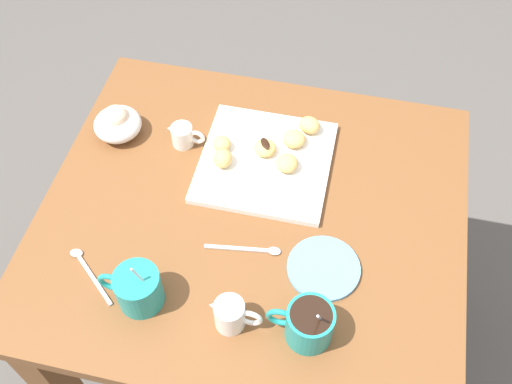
{
  "coord_description": "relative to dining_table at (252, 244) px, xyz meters",
  "views": [
    {
      "loc": [
        -0.17,
        0.72,
        1.83
      ],
      "look_at": [
        0.0,
        -0.04,
        0.76
      ],
      "focal_mm": 41.41,
      "sensor_mm": 36.0,
      "label": 1
    }
  ],
  "objects": [
    {
      "name": "chocolate_sauce_pitcher",
      "position": [
        0.21,
        -0.16,
        0.17
      ],
      "size": [
        0.09,
        0.05,
        0.06
      ],
      "color": "white",
      "rests_on": "dining_table"
    },
    {
      "name": "saucer_sky_left",
      "position": [
        -0.18,
        0.11,
        0.14
      ],
      "size": [
        0.15,
        0.15,
        0.01
      ],
      "primitive_type": "cylinder",
      "color": "#66A8DB",
      "rests_on": "dining_table"
    },
    {
      "name": "beignet_1",
      "position": [
        0.01,
        -0.16,
        0.17
      ],
      "size": [
        0.07,
        0.07,
        0.03
      ],
      "primitive_type": "ellipsoid",
      "rotation": [
        0.0,
        0.0,
        2.11
      ],
      "color": "#E5B260",
      "rests_on": "pastry_plate_square"
    },
    {
      "name": "beignet_3",
      "position": [
        -0.08,
        -0.26,
        0.17
      ],
      "size": [
        0.07,
        0.06,
        0.04
      ],
      "primitive_type": "ellipsoid",
      "rotation": [
        0.0,
        0.0,
        4.35
      ],
      "color": "#E5B260",
      "rests_on": "pastry_plate_square"
    },
    {
      "name": "chocolate_drizzle_1",
      "position": [
        0.01,
        -0.16,
        0.19
      ],
      "size": [
        0.03,
        0.04,
        0.0
      ],
      "primitive_type": "ellipsoid",
      "rotation": [
        0.0,
        0.0,
        2.11
      ],
      "color": "black",
      "rests_on": "beignet_1"
    },
    {
      "name": "coffee_mug_teal_left",
      "position": [
        -0.17,
        0.26,
        0.19
      ],
      "size": [
        0.13,
        0.09,
        0.13
      ],
      "color": "teal",
      "rests_on": "dining_table"
    },
    {
      "name": "ice_cream_bowl",
      "position": [
        0.37,
        -0.16,
        0.18
      ],
      "size": [
        0.12,
        0.12,
        0.09
      ],
      "color": "white",
      "rests_on": "dining_table"
    },
    {
      "name": "pastry_plate_square",
      "position": [
        0.0,
        -0.14,
        0.15
      ],
      "size": [
        0.3,
        0.3,
        0.02
      ],
      "primitive_type": "cube",
      "color": "white",
      "rests_on": "dining_table"
    },
    {
      "name": "beignet_4",
      "position": [
        0.09,
        -0.11,
        0.17
      ],
      "size": [
        0.05,
        0.06,
        0.04
      ],
      "primitive_type": "ellipsoid",
      "rotation": [
        0.0,
        0.0,
        4.9
      ],
      "color": "#E5B260",
      "rests_on": "pastry_plate_square"
    },
    {
      "name": "dining_table",
      "position": [
        0.0,
        0.0,
        0.0
      ],
      "size": [
        0.94,
        0.85,
        0.74
      ],
      "color": "brown",
      "rests_on": "ground_plane"
    },
    {
      "name": "ground_plane",
      "position": [
        0.0,
        0.0,
        -0.6
      ],
      "size": [
        8.0,
        8.0,
        0.0
      ],
      "primitive_type": "plane",
      "color": "#514C47"
    },
    {
      "name": "beignet_0",
      "position": [
        -0.06,
        -0.21,
        0.17
      ],
      "size": [
        0.06,
        0.06,
        0.03
      ],
      "primitive_type": "ellipsoid",
      "rotation": [
        0.0,
        0.0,
        0.2
      ],
      "color": "#E5B260",
      "rests_on": "pastry_plate_square"
    },
    {
      "name": "loose_spoon_by_plate",
      "position": [
        0.3,
        0.22,
        0.14
      ],
      "size": [
        0.13,
        0.11,
        0.01
      ],
      "color": "silver",
      "rests_on": "dining_table"
    },
    {
      "name": "coffee_mug_teal_right",
      "position": [
        0.17,
        0.26,
        0.19
      ],
      "size": [
        0.13,
        0.09,
        0.14
      ],
      "color": "teal",
      "rests_on": "dining_table"
    },
    {
      "name": "beignet_5",
      "position": [
        0.11,
        -0.15,
        0.17
      ],
      "size": [
        0.06,
        0.06,
        0.03
      ],
      "primitive_type": "ellipsoid",
      "rotation": [
        0.0,
        0.0,
        0.64
      ],
      "color": "#E5B260",
      "rests_on": "pastry_plate_square"
    },
    {
      "name": "loose_spoon_near_saucer",
      "position": [
        -0.02,
        0.1,
        0.14
      ],
      "size": [
        0.16,
        0.03,
        0.01
      ],
      "color": "silver",
      "rests_on": "dining_table"
    },
    {
      "name": "beignet_2",
      "position": [
        -0.05,
        -0.13,
        0.17
      ],
      "size": [
        0.07,
        0.07,
        0.04
      ],
      "primitive_type": "ellipsoid",
      "rotation": [
        0.0,
        0.0,
        2.74
      ],
      "color": "#E5B260",
      "rests_on": "pastry_plate_square"
    },
    {
      "name": "cream_pitcher_white",
      "position": [
        -0.02,
        0.27,
        0.18
      ],
      "size": [
        0.1,
        0.06,
        0.07
      ],
      "color": "white",
      "rests_on": "dining_table"
    }
  ]
}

